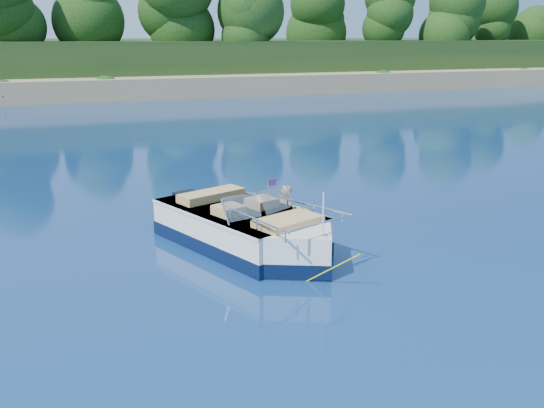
{
  "coord_description": "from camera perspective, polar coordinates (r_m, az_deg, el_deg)",
  "views": [
    {
      "loc": [
        -3.49,
        -9.42,
        4.44
      ],
      "look_at": [
        0.98,
        2.66,
        0.85
      ],
      "focal_mm": 40.0,
      "sensor_mm": 36.0,
      "label": 1
    }
  ],
  "objects": [
    {
      "name": "ground",
      "position": [
        10.98,
        0.01,
        -8.28
      ],
      "size": [
        160.0,
        160.0,
        0.0
      ],
      "primitive_type": "plane",
      "color": "#0A1947",
      "rests_on": "ground"
    },
    {
      "name": "boy",
      "position": [
        15.02,
        1.04,
        -1.62
      ],
      "size": [
        0.74,
        0.88,
        1.59
      ],
      "primitive_type": "imported",
      "rotation": [
        0.0,
        -0.17,
        2.13
      ],
      "color": "tan",
      "rests_on": "ground"
    },
    {
      "name": "motorboat",
      "position": [
        12.99,
        -2.11,
        -2.71
      ],
      "size": [
        3.27,
        5.4,
        1.89
      ],
      "rotation": [
        0.0,
        0.0,
        0.36
      ],
      "color": "white",
      "rests_on": "ground"
    },
    {
      "name": "treeline",
      "position": [
        50.57,
        -17.0,
        16.19
      ],
      "size": [
        150.0,
        7.12,
        8.19
      ],
      "color": "black",
      "rests_on": "ground"
    },
    {
      "name": "tow_tube",
      "position": [
        15.01,
        1.45,
        -1.27
      ],
      "size": [
        1.68,
        1.68,
        0.35
      ],
      "rotation": [
        0.0,
        0.0,
        -0.34
      ],
      "color": "yellow",
      "rests_on": "ground"
    },
    {
      "name": "shoreline",
      "position": [
        73.35,
        -17.97,
        12.14
      ],
      "size": [
        170.0,
        59.0,
        6.0
      ],
      "color": "#917654",
      "rests_on": "ground"
    }
  ]
}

